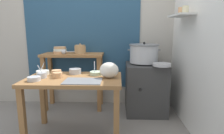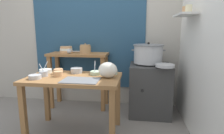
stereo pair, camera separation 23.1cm
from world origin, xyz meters
name	(u,v)px [view 1 (the left image)]	position (x,y,z in m)	size (l,w,h in m)	color
ground_plane	(82,134)	(0.00, 0.00, 0.00)	(9.00, 9.00, 0.00)	gray
wall_back	(97,28)	(0.08, 1.10, 1.30)	(4.40, 0.12, 2.60)	#B2ADA3
wall_right	(198,27)	(1.40, 0.20, 1.30)	(0.30, 3.20, 2.60)	white
prep_table	(74,87)	(-0.06, -0.02, 0.61)	(1.10, 0.66, 0.72)	olive
back_shelf_table	(73,67)	(-0.27, 0.83, 0.68)	(0.96, 0.40, 0.90)	#9E6B3D
stove_block	(145,88)	(0.88, 0.70, 0.38)	(0.60, 0.61, 0.78)	#383838
steamer_pot	(144,53)	(0.84, 0.72, 0.92)	(0.49, 0.44, 0.31)	#B7BABF
clay_pot	(80,49)	(-0.15, 0.83, 0.97)	(0.18, 0.18, 0.16)	tan
bowl_stack_enamel	(60,50)	(-0.48, 0.84, 0.95)	(0.21, 0.21, 0.11)	tan
ladle	(64,52)	(-0.38, 0.75, 0.94)	(0.24, 0.10, 0.07)	#B7BABF
serving_tray	(83,81)	(0.07, -0.19, 0.72)	(0.40, 0.28, 0.01)	slate
plastic_bag	(109,70)	(0.35, -0.01, 0.81)	(0.22, 0.17, 0.18)	silver
wide_pan	(162,65)	(1.05, 0.43, 0.80)	(0.25, 0.25, 0.04)	#B7BABF
prep_bowl_0	(58,75)	(-0.25, -0.03, 0.75)	(0.11, 0.11, 0.06)	tan
prep_bowl_1	(57,72)	(-0.30, 0.10, 0.75)	(0.12, 0.12, 0.06)	tan
prep_bowl_2	(42,75)	(-0.43, -0.05, 0.76)	(0.10, 0.10, 0.15)	#B7BABF
prep_bowl_3	(96,73)	(0.18, 0.13, 0.74)	(0.15, 0.15, 0.17)	#B7D1AD
prep_bowl_4	(34,79)	(-0.46, -0.18, 0.75)	(0.14, 0.14, 0.05)	#B7BABF
prep_bowl_5	(75,71)	(-0.09, 0.19, 0.76)	(0.15, 0.15, 0.07)	#B7BABF
prep_bowl_6	(43,72)	(-0.49, 0.13, 0.75)	(0.16, 0.16, 0.15)	silver
prep_bowl_7	(113,72)	(0.38, 0.16, 0.75)	(0.11, 0.11, 0.06)	#B7D1AD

